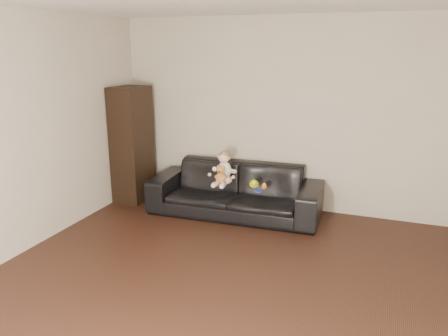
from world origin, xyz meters
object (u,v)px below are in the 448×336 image
at_px(toy_rattle, 264,187).
at_px(teddy_bear, 221,175).
at_px(sofa, 235,190).
at_px(baby, 224,170).
at_px(toy_green, 254,184).
at_px(toy_blue_disc, 258,191).
at_px(cabinet, 132,145).

bearing_deg(toy_rattle, teddy_bear, -169.05).
xyz_separation_m(sofa, baby, (-0.12, -0.12, 0.30)).
xyz_separation_m(toy_green, toy_blue_disc, (0.09, -0.12, -0.04)).
relative_size(toy_rattle, toy_blue_disc, 0.69).
height_order(cabinet, toy_rattle, cabinet).
distance_m(sofa, cabinet, 1.67).
bearing_deg(toy_blue_disc, teddy_bear, -179.19).
bearing_deg(cabinet, baby, -5.43).
distance_m(baby, toy_rattle, 0.59).
bearing_deg(toy_blue_disc, cabinet, 172.03).
relative_size(sofa, cabinet, 1.37).
xyz_separation_m(teddy_bear, toy_green, (0.41, 0.13, -0.11)).
relative_size(baby, teddy_bear, 1.84).
bearing_deg(sofa, toy_green, -25.78).
distance_m(toy_green, toy_blue_disc, 0.16).
bearing_deg(toy_blue_disc, toy_green, 127.63).
xyz_separation_m(teddy_bear, toy_blue_disc, (0.50, 0.01, -0.16)).
height_order(teddy_bear, toy_green, teddy_bear).
xyz_separation_m(toy_green, toy_rattle, (0.14, -0.02, -0.02)).
bearing_deg(toy_green, sofa, 156.49).
bearing_deg(toy_green, toy_rattle, -7.57).
bearing_deg(cabinet, toy_rattle, -4.62).
distance_m(cabinet, toy_rattle, 2.07).
distance_m(cabinet, toy_green, 1.93).
relative_size(teddy_bear, toy_green, 1.61).
bearing_deg(toy_green, baby, 178.68).
height_order(sofa, baby, baby).
bearing_deg(toy_rattle, toy_green, 172.43).
xyz_separation_m(sofa, toy_rattle, (0.44, -0.15, 0.14)).
distance_m(toy_rattle, toy_blue_disc, 0.12).
relative_size(baby, toy_green, 2.96).
xyz_separation_m(cabinet, toy_green, (1.89, -0.16, -0.34)).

